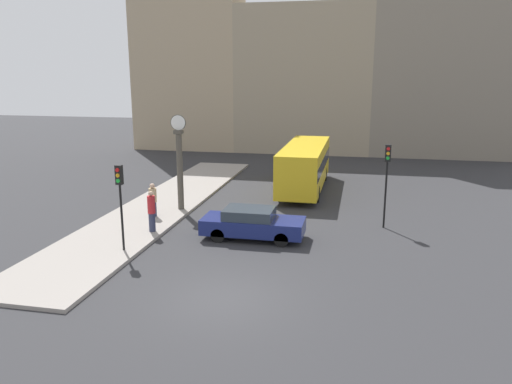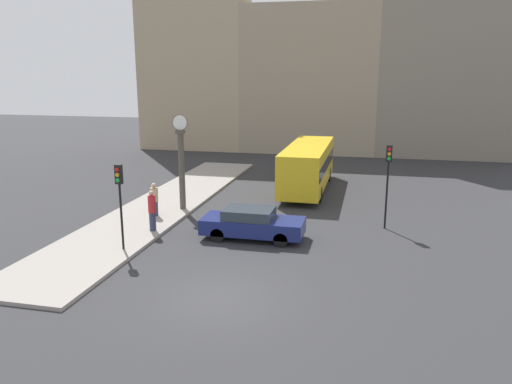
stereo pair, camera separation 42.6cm
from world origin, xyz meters
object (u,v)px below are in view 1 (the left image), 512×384
traffic_light_far (387,169)px  street_clock (180,163)px  pedestrian_tan_coat (153,200)px  traffic_light_near (120,190)px  sedan_car (252,223)px  pedestrian_red_top (152,211)px  bus_distant (305,164)px

traffic_light_far → street_clock: bearing=176.2°
pedestrian_tan_coat → traffic_light_near: bearing=-80.8°
traffic_light_far → sedan_car: bearing=-153.7°
traffic_light_far → pedestrian_red_top: 10.71m
traffic_light_far → street_clock: size_ratio=0.80×
traffic_light_near → pedestrian_red_top: 2.93m
bus_distant → pedestrian_red_top: size_ratio=4.98×
pedestrian_tan_coat → bus_distant: bearing=50.1°
traffic_light_near → street_clock: 6.29m
traffic_light_near → pedestrian_tan_coat: bearing=99.2°
sedan_car → bus_distant: size_ratio=0.48×
street_clock → sedan_car: bearing=-37.4°
sedan_car → street_clock: 5.99m
bus_distant → traffic_light_far: size_ratio=2.35×
sedan_car → pedestrian_red_top: (-4.47, -0.34, 0.38)m
sedan_car → pedestrian_tan_coat: pedestrian_tan_coat is taller
traffic_light_near → traffic_light_far: traffic_light_far is taller
bus_distant → traffic_light_far: 8.33m
street_clock → traffic_light_near: bearing=-90.8°
pedestrian_tan_coat → pedestrian_red_top: size_ratio=0.90×
sedan_car → street_clock: bearing=142.6°
bus_distant → pedestrian_red_top: 11.52m
street_clock → pedestrian_red_top: size_ratio=2.65×
bus_distant → traffic_light_near: traffic_light_near is taller
sedan_car → bus_distant: bearing=83.3°
traffic_light_far → street_clock: 10.18m
bus_distant → street_clock: 8.49m
traffic_light_near → traffic_light_far: 11.68m
street_clock → pedestrian_tan_coat: bearing=-118.5°
sedan_car → pedestrian_red_top: 4.50m
traffic_light_near → traffic_light_far: bearing=28.7°
bus_distant → pedestrian_red_top: bearing=-119.2°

